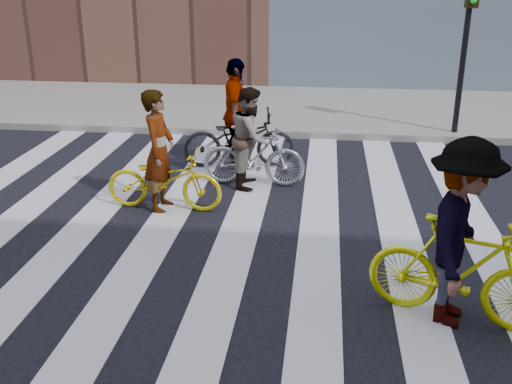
% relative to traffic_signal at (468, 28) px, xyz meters
% --- Properties ---
extents(ground, '(100.00, 100.00, 0.00)m').
position_rel_traffic_signal_xyz_m(ground, '(-4.40, -5.32, -2.28)').
color(ground, black).
rests_on(ground, ground).
extents(sidewalk_far, '(100.00, 5.00, 0.15)m').
position_rel_traffic_signal_xyz_m(sidewalk_far, '(-4.40, 2.18, -2.20)').
color(sidewalk_far, gray).
rests_on(sidewalk_far, ground).
extents(zebra_crosswalk, '(8.25, 10.00, 0.01)m').
position_rel_traffic_signal_xyz_m(zebra_crosswalk, '(-4.40, -5.32, -2.27)').
color(zebra_crosswalk, silver).
rests_on(zebra_crosswalk, ground).
extents(traffic_signal, '(0.22, 0.42, 3.33)m').
position_rel_traffic_signal_xyz_m(traffic_signal, '(0.00, 0.00, 0.00)').
color(traffic_signal, black).
rests_on(traffic_signal, ground).
extents(bike_yellow_left, '(1.78, 0.69, 0.92)m').
position_rel_traffic_signal_xyz_m(bike_yellow_left, '(-5.08, -4.43, -1.82)').
color(bike_yellow_left, yellow).
rests_on(bike_yellow_left, ground).
extents(bike_silver_mid, '(1.71, 0.51, 1.02)m').
position_rel_traffic_signal_xyz_m(bike_silver_mid, '(-3.88, -3.25, -1.77)').
color(bike_silver_mid, '#A2A4AB').
rests_on(bike_silver_mid, ground).
extents(bike_yellow_right, '(1.94, 1.09, 1.12)m').
position_rel_traffic_signal_xyz_m(bike_yellow_right, '(-1.31, -7.04, -1.72)').
color(bike_yellow_right, '#EEF40D').
rests_on(bike_yellow_right, ground).
extents(bike_dark_rear, '(2.08, 1.00, 1.05)m').
position_rel_traffic_signal_xyz_m(bike_dark_rear, '(-4.26, -2.31, -1.75)').
color(bike_dark_rear, black).
rests_on(bike_dark_rear, ground).
extents(rider_left, '(0.46, 0.68, 1.82)m').
position_rel_traffic_signal_xyz_m(rider_left, '(-5.13, -4.43, -1.37)').
color(rider_left, slate).
rests_on(rider_left, ground).
extents(rider_mid, '(0.64, 0.81, 1.65)m').
position_rel_traffic_signal_xyz_m(rider_mid, '(-3.93, -3.25, -1.45)').
color(rider_mid, slate).
rests_on(rider_mid, ground).
extents(rider_right, '(1.09, 1.43, 1.96)m').
position_rel_traffic_signal_xyz_m(rider_right, '(-1.36, -7.04, -1.30)').
color(rider_right, slate).
rests_on(rider_right, ground).
extents(rider_rear, '(0.65, 1.21, 1.96)m').
position_rel_traffic_signal_xyz_m(rider_rear, '(-4.31, -2.31, -1.30)').
color(rider_rear, slate).
rests_on(rider_rear, ground).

